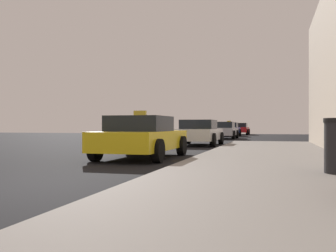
% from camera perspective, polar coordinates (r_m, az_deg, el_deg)
% --- Properties ---
extents(sidewalk, '(4.00, 32.00, 0.15)m').
position_cam_1_polar(sidewalk, '(4.95, 14.44, -10.54)').
color(sidewalk, gray).
rests_on(sidewalk, ground_plane).
extents(car_yellow, '(2.03, 4.11, 1.43)m').
position_cam_1_polar(car_yellow, '(11.38, -3.99, -1.65)').
color(car_yellow, yellow).
rests_on(car_yellow, ground_plane).
extents(car_white, '(2.01, 4.21, 1.27)m').
position_cam_1_polar(car_white, '(18.89, 4.77, -0.97)').
color(car_white, white).
rests_on(car_white, ground_plane).
extents(car_silver, '(2.07, 4.24, 1.27)m').
position_cam_1_polar(car_silver, '(28.69, 8.32, -0.62)').
color(car_silver, '#B7B7BF').
rests_on(car_silver, ground_plane).
extents(car_blue, '(1.94, 4.10, 1.43)m').
position_cam_1_polar(car_blue, '(35.40, 9.26, -0.49)').
color(car_blue, '#233899').
rests_on(car_blue, ground_plane).
extents(car_red, '(2.04, 4.47, 1.27)m').
position_cam_1_polar(car_red, '(41.60, 10.77, -0.40)').
color(car_red, red).
rests_on(car_red, ground_plane).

